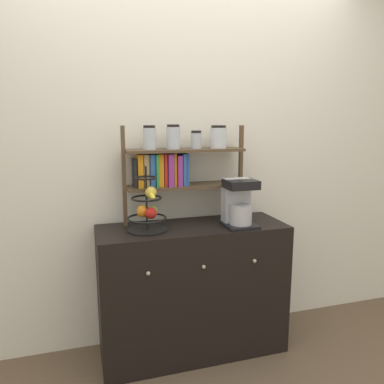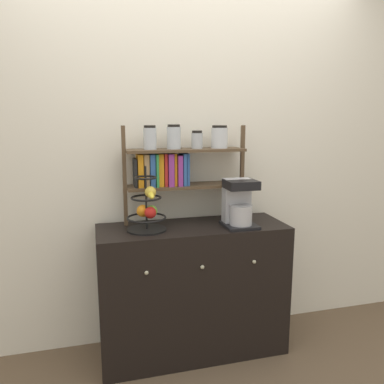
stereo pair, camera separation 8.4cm
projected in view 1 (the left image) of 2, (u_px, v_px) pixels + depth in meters
name	position (u px, v px, depth m)	size (l,w,h in m)	color
ground_plane	(203.00, 368.00, 2.35)	(12.00, 12.00, 0.00)	brown
wall_back	(181.00, 155.00, 2.56)	(7.00, 0.05, 2.60)	silver
sideboard	(193.00, 289.00, 2.48)	(1.21, 0.46, 0.87)	black
coffee_maker	(238.00, 203.00, 2.39)	(0.20, 0.22, 0.30)	black
fruit_stand	(148.00, 210.00, 2.27)	(0.24, 0.24, 0.40)	black
shelf_hutch	(175.00, 162.00, 2.42)	(0.82, 0.20, 0.64)	brown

